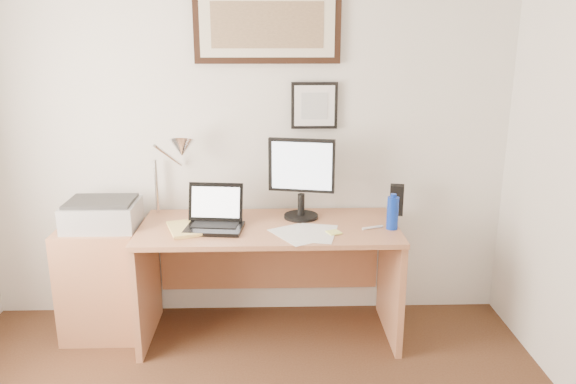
{
  "coord_description": "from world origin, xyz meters",
  "views": [
    {
      "loc": [
        0.17,
        -1.67,
        1.9
      ],
      "look_at": [
        0.26,
        1.43,
        1.02
      ],
      "focal_mm": 35.0,
      "sensor_mm": 36.0,
      "label": 1
    }
  ],
  "objects_px": {
    "side_cabinet": "(103,281)",
    "printer": "(102,214)",
    "desk": "(269,256)",
    "water_bottle": "(393,213)",
    "lcd_monitor": "(301,175)",
    "book": "(170,231)",
    "laptop": "(215,219)"
  },
  "relations": [
    {
      "from": "water_bottle",
      "to": "side_cabinet",
      "type": "bearing_deg",
      "value": 175.94
    },
    {
      "from": "side_cabinet",
      "to": "water_bottle",
      "type": "distance_m",
      "value": 1.89
    },
    {
      "from": "side_cabinet",
      "to": "printer",
      "type": "distance_m",
      "value": 0.45
    },
    {
      "from": "desk",
      "to": "water_bottle",
      "type": "bearing_deg",
      "value": -12.35
    },
    {
      "from": "water_bottle",
      "to": "book",
      "type": "xyz_separation_m",
      "value": [
        -1.35,
        -0.03,
        -0.09
      ]
    },
    {
      "from": "water_bottle",
      "to": "desk",
      "type": "relative_size",
      "value": 0.13
    },
    {
      "from": "water_bottle",
      "to": "book",
      "type": "height_order",
      "value": "water_bottle"
    },
    {
      "from": "water_bottle",
      "to": "printer",
      "type": "bearing_deg",
      "value": 175.67
    },
    {
      "from": "book",
      "to": "laptop",
      "type": "relative_size",
      "value": 0.81
    },
    {
      "from": "desk",
      "to": "lcd_monitor",
      "type": "xyz_separation_m",
      "value": [
        0.21,
        0.06,
        0.53
      ]
    },
    {
      "from": "book",
      "to": "desk",
      "type": "distance_m",
      "value": 0.67
    },
    {
      "from": "laptop",
      "to": "lcd_monitor",
      "type": "distance_m",
      "value": 0.61
    },
    {
      "from": "side_cabinet",
      "to": "book",
      "type": "xyz_separation_m",
      "value": [
        0.48,
        -0.15,
        0.4
      ]
    },
    {
      "from": "water_bottle",
      "to": "laptop",
      "type": "bearing_deg",
      "value": 177.31
    },
    {
      "from": "desk",
      "to": "lcd_monitor",
      "type": "distance_m",
      "value": 0.57
    },
    {
      "from": "lcd_monitor",
      "to": "printer",
      "type": "xyz_separation_m",
      "value": [
        -1.25,
        -0.08,
        -0.22
      ]
    },
    {
      "from": "desk",
      "to": "printer",
      "type": "bearing_deg",
      "value": -178.41
    },
    {
      "from": "desk",
      "to": "laptop",
      "type": "relative_size",
      "value": 4.38
    },
    {
      "from": "side_cabinet",
      "to": "desk",
      "type": "relative_size",
      "value": 0.46
    },
    {
      "from": "book",
      "to": "side_cabinet",
      "type": "bearing_deg",
      "value": 161.96
    },
    {
      "from": "side_cabinet",
      "to": "lcd_monitor",
      "type": "relative_size",
      "value": 1.4
    },
    {
      "from": "book",
      "to": "printer",
      "type": "relative_size",
      "value": 0.67
    },
    {
      "from": "side_cabinet",
      "to": "lcd_monitor",
      "type": "bearing_deg",
      "value": 4.07
    },
    {
      "from": "side_cabinet",
      "to": "lcd_monitor",
      "type": "distance_m",
      "value": 1.45
    },
    {
      "from": "desk",
      "to": "printer",
      "type": "relative_size",
      "value": 3.64
    },
    {
      "from": "laptop",
      "to": "lcd_monitor",
      "type": "height_order",
      "value": "lcd_monitor"
    },
    {
      "from": "lcd_monitor",
      "to": "printer",
      "type": "distance_m",
      "value": 1.27
    },
    {
      "from": "desk",
      "to": "lcd_monitor",
      "type": "height_order",
      "value": "lcd_monitor"
    },
    {
      "from": "side_cabinet",
      "to": "laptop",
      "type": "relative_size",
      "value": 2.0
    },
    {
      "from": "side_cabinet",
      "to": "printer",
      "type": "height_order",
      "value": "printer"
    },
    {
      "from": "desk",
      "to": "laptop",
      "type": "distance_m",
      "value": 0.46
    },
    {
      "from": "side_cabinet",
      "to": "book",
      "type": "relative_size",
      "value": 2.48
    }
  ]
}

